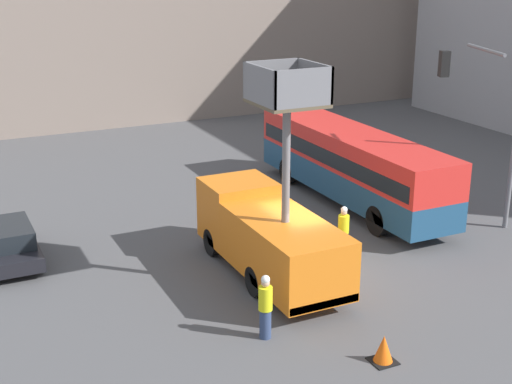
% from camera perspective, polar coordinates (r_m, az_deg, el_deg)
% --- Properties ---
extents(ground_plane, '(120.00, 120.00, 0.00)m').
position_cam_1_polar(ground_plane, '(23.33, 4.26, -6.53)').
color(ground_plane, '#4C4C4F').
extents(building_backdrop_far, '(44.00, 10.00, 13.81)m').
position_cam_1_polar(building_backdrop_far, '(47.27, -13.00, 14.47)').
color(building_backdrop_far, gray).
rests_on(building_backdrop_far, ground_plane).
extents(utility_truck, '(2.28, 6.86, 6.94)m').
position_cam_1_polar(utility_truck, '(22.57, 1.01, -3.17)').
color(utility_truck, orange).
rests_on(utility_truck, ground_plane).
extents(city_bus, '(2.44, 11.27, 3.03)m').
position_cam_1_polar(city_bus, '(29.45, 7.64, 2.46)').
color(city_bus, navy).
rests_on(city_bus, ground_plane).
extents(traffic_light_pole, '(3.08, 2.82, 6.99)m').
position_cam_1_polar(traffic_light_pole, '(27.00, 18.44, 6.41)').
color(traffic_light_pole, slate).
rests_on(traffic_light_pole, ground_plane).
extents(road_worker_near_truck, '(0.38, 0.38, 1.84)m').
position_cam_1_polar(road_worker_near_truck, '(19.22, 0.76, -9.17)').
color(road_worker_near_truck, navy).
rests_on(road_worker_near_truck, ground_plane).
extents(road_worker_directing, '(0.38, 0.38, 1.75)m').
position_cam_1_polar(road_worker_directing, '(24.55, 7.00, -3.10)').
color(road_worker_directing, navy).
rests_on(road_worker_directing, ground_plane).
extents(traffic_cone_near_truck, '(0.65, 0.65, 0.74)m').
position_cam_1_polar(traffic_cone_near_truck, '(18.73, 10.16, -12.30)').
color(traffic_cone_near_truck, black).
rests_on(traffic_cone_near_truck, ground_plane).
extents(parked_car_curbside, '(1.82, 4.23, 1.36)m').
position_cam_1_polar(parked_car_curbside, '(25.28, -19.32, -3.83)').
color(parked_car_curbside, black).
rests_on(parked_car_curbside, ground_plane).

